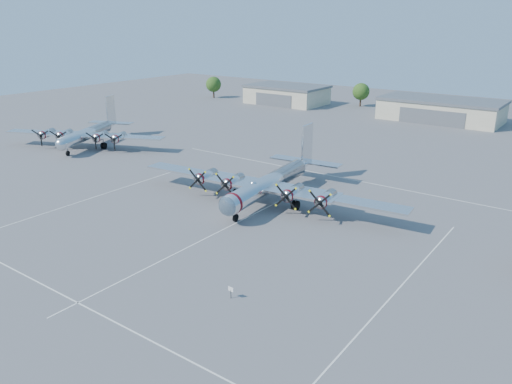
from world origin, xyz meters
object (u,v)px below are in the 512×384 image
Objects in this scene: tree_west at (361,92)px; tree_far_west at (214,84)px; main_bomber_b29 at (271,200)px; hangar_center at (441,110)px; hangar_west at (287,94)px; bomber_west at (90,146)px; info_placard at (231,290)px.

tree_far_west is at bearing -165.07° from tree_west.
main_bomber_b29 is at bearing -73.47° from tree_west.
hangar_center is at bearing 83.40° from main_bomber_b29.
hangar_west is at bearing 180.00° from hangar_center.
tree_west is (-25.00, 8.04, 1.51)m from hangar_center.
tree_far_west is 0.20× the size of bomber_west.
tree_west reaches higher than bomber_west.
hangar_west is 3.40× the size of tree_west.
info_placard is at bearing -48.66° from tree_far_west.
tree_west is 83.53m from main_bomber_b29.
hangar_west reaches higher than info_placard.
hangar_west is at bearing 64.04° from bomber_west.
hangar_center is 4.31× the size of tree_far_west.
hangar_center is 95.97m from info_placard.
tree_west is at bearing 14.93° from tree_far_west.
tree_west reaches higher than main_bomber_b29.
tree_far_west reaches higher than main_bomber_b29.
tree_far_west reaches higher than bomber_west.
tree_far_west reaches higher than hangar_west.
tree_far_west is 96.77m from main_bomber_b29.
bomber_west is (-2.78, -67.39, -2.71)m from hangar_west.
info_placard is (55.42, -95.38, -1.93)m from hangar_west.
tree_far_west is 46.57m from tree_west.
hangar_center reaches higher than bomber_west.
hangar_west is 20.40× the size of info_placard.
main_bomber_b29 is 35.09× the size of info_placard.
main_bomber_b29 reaches higher than info_placard.
tree_west is at bearing 111.54° from info_placard.
main_bomber_b29 is (68.74, -67.97, -4.22)m from tree_far_west.
info_placard is at bearing -71.09° from tree_west.
bomber_west is at bearing -125.33° from hangar_center.
tree_far_west is (-70.00, -3.96, 1.51)m from hangar_center.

